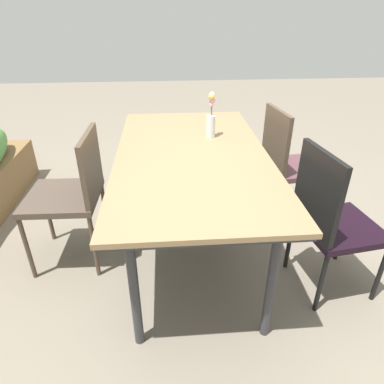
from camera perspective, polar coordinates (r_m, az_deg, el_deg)
ground_plane at (r=2.52m, az=0.24°, el=-9.95°), size 12.00×12.00×0.00m
dining_table at (r=2.17m, az=-0.00°, el=5.11°), size 1.76×0.95×0.76m
chair_near_left at (r=2.11m, az=22.10°, el=-3.89°), size 0.48×0.48×0.93m
chair_far_side at (r=2.32m, az=-19.25°, el=0.39°), size 0.47×0.47×0.91m
chair_near_right at (r=2.75m, az=15.56°, el=5.17°), size 0.47×0.47×0.92m
flower_vase at (r=2.39m, az=3.20°, el=12.09°), size 0.06×0.06×0.31m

